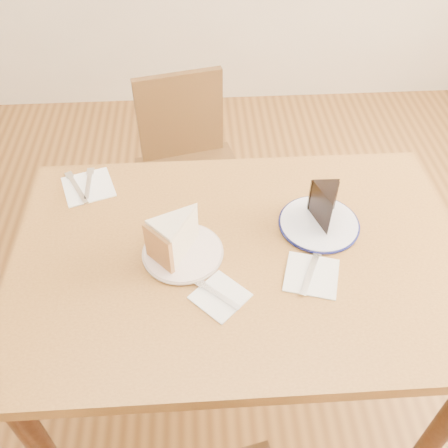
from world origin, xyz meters
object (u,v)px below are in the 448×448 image
plate_cream (183,253)px  chocolate_cake (326,209)px  table (239,277)px  chair_far (190,171)px  plate_navy (319,224)px  carrot_cake (179,234)px

plate_cream → chocolate_cake: chocolate_cake is taller
table → chair_far: 0.75m
plate_navy → carrot_cake: size_ratio=1.62×
plate_cream → plate_navy: 0.39m
plate_cream → plate_navy: same height
table → plate_navy: size_ratio=5.61×
plate_navy → carrot_cake: carrot_cake is taller
chair_far → plate_cream: chair_far is taller
carrot_cake → chocolate_cake: bearing=58.0°
table → plate_navy: plate_navy is taller
plate_navy → table: bearing=-158.4°
plate_navy → chocolate_cake: bearing=5.5°
table → chocolate_cake: 0.30m
plate_cream → carrot_cake: bearing=115.3°
carrot_cake → chair_far: bearing=135.9°
table → chair_far: bearing=100.9°
chocolate_cake → table: bearing=22.5°
table → chair_far: (-0.14, 0.71, -0.20)m
table → plate_cream: (-0.15, 0.01, 0.10)m
plate_cream → chocolate_cake: 0.40m
plate_navy → chocolate_cake: 0.06m
chair_far → plate_navy: (0.36, -0.62, 0.30)m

